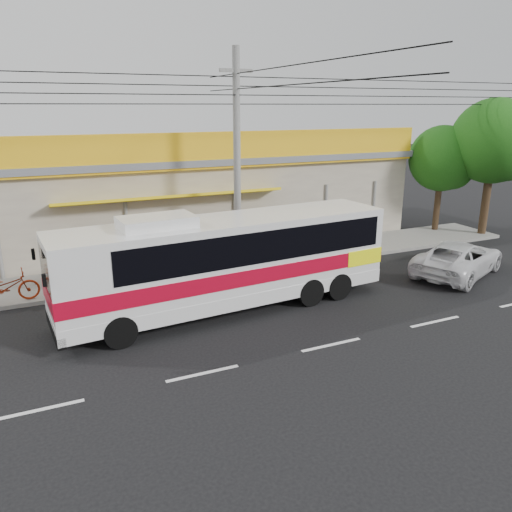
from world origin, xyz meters
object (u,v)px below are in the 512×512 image
(motorbike_red, at_px, (6,288))
(tree_far, at_px, (444,161))
(utility_pole, at_px, (236,89))
(white_car, at_px, (459,258))
(tree_near, at_px, (496,144))
(coach_bus, at_px, (233,256))

(motorbike_red, xyz_separation_m, tree_far, (21.70, 2.13, 3.22))
(utility_pole, bearing_deg, motorbike_red, -177.36)
(white_car, xyz_separation_m, tree_near, (6.32, 4.27, 4.18))
(utility_pole, bearing_deg, tree_far, 7.67)
(white_car, distance_m, utility_pole, 11.40)
(tree_near, bearing_deg, white_car, -145.97)
(coach_bus, bearing_deg, white_car, -7.24)
(motorbike_red, distance_m, utility_pole, 11.16)
(motorbike_red, bearing_deg, utility_pole, -92.60)
(tree_far, bearing_deg, motorbike_red, -174.39)
(white_car, relative_size, tree_near, 0.70)
(coach_bus, xyz_separation_m, tree_near, (16.23, 3.77, 2.99))
(tree_near, distance_m, tree_far, 2.62)
(white_car, distance_m, tree_far, 8.23)
(coach_bus, xyz_separation_m, white_car, (9.91, -0.50, -1.19))
(coach_bus, bearing_deg, utility_pole, 60.88)
(motorbike_red, xyz_separation_m, utility_pole, (8.92, 0.41, 6.69))
(coach_bus, relative_size, motorbike_red, 5.38)
(tree_near, bearing_deg, motorbike_red, -179.04)
(motorbike_red, bearing_deg, coach_bus, -120.43)
(tree_near, height_order, tree_far, tree_near)
(tree_near, bearing_deg, utility_pole, 179.93)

